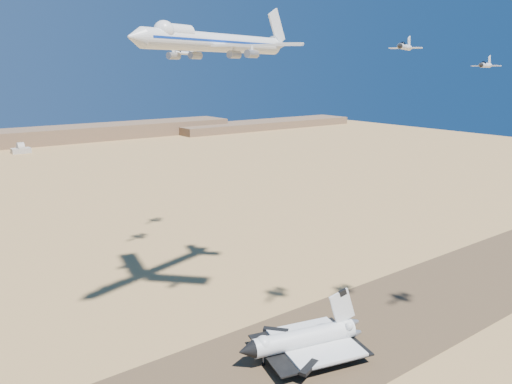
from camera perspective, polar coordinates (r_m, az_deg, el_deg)
ground at (r=153.37m, az=-0.81°, el=-20.63°), size 1200.00×1200.00×0.00m
runway at (r=153.35m, az=-0.81°, el=-20.62°), size 600.00×50.00×0.06m
ridgeline at (r=650.15m, az=-24.09°, el=5.55°), size 960.00×90.00×18.00m
shuttle at (r=161.34m, az=5.41°, el=-16.52°), size 41.28×31.68×20.24m
carrier_747 at (r=164.30m, az=-4.93°, el=16.69°), size 73.61×54.97×18.41m
crew_a at (r=162.81m, az=10.03°, el=-18.22°), size 0.62×0.76×1.78m
crew_b at (r=162.68m, az=8.74°, el=-18.24°), size 0.54×0.81×1.55m
crew_c at (r=163.54m, az=9.62°, el=-18.03°), size 1.21×0.99×1.84m
chase_jet_a at (r=149.04m, az=16.62°, el=15.62°), size 15.58×9.96×4.08m
chase_jet_b at (r=162.99m, az=24.72°, el=13.04°), size 14.24×8.34×3.64m
chase_jet_d at (r=215.05m, az=-8.30°, el=15.46°), size 14.85×8.94×3.85m
chase_jet_e at (r=241.70m, az=-5.99°, el=17.07°), size 13.91×8.87×3.64m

